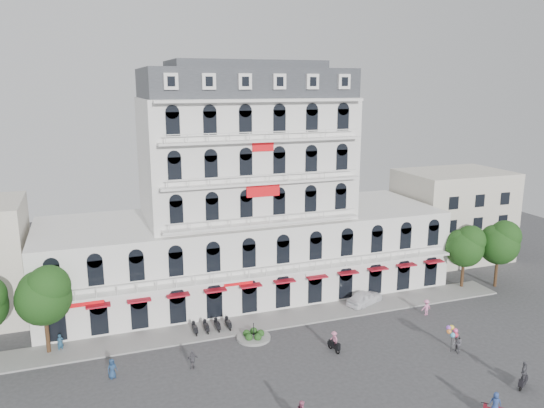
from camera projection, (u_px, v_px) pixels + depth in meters
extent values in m
plane|color=#38383A|center=(308.00, 364.00, 45.33)|extent=(120.00, 120.00, 0.00)
cube|color=gray|center=(273.00, 320.00, 53.57)|extent=(53.00, 4.00, 0.16)
cube|color=silver|center=(246.00, 253.00, 60.86)|extent=(45.00, 14.00, 9.00)
cube|color=silver|center=(245.00, 157.00, 58.42)|extent=(22.00, 12.00, 13.00)
cube|color=#2D3035|center=(244.00, 83.00, 56.64)|extent=(21.56, 11.76, 3.00)
cube|color=#2D3035|center=(244.00, 65.00, 56.22)|extent=(15.84, 8.64, 0.80)
cube|color=#AD1526|center=(268.00, 283.00, 54.19)|extent=(40.50, 1.00, 0.15)
cube|color=red|center=(263.00, 190.00, 53.35)|extent=(3.50, 0.10, 1.40)
cube|color=beige|center=(452.00, 215.00, 72.23)|extent=(14.00, 10.00, 12.00)
cylinder|color=gray|center=(254.00, 338.00, 49.83)|extent=(3.20, 3.20, 0.24)
cylinder|color=black|center=(254.00, 330.00, 49.65)|extent=(0.08, 0.08, 1.40)
sphere|color=#1B4717|center=(261.00, 333.00, 49.98)|extent=(0.70, 0.70, 0.70)
sphere|color=#1B4717|center=(254.00, 331.00, 50.43)|extent=(0.70, 0.70, 0.70)
sphere|color=#1B4717|center=(247.00, 333.00, 49.95)|extent=(0.70, 0.70, 0.70)
sphere|color=#1B4717|center=(249.00, 337.00, 49.20)|extent=(0.70, 0.70, 0.70)
sphere|color=#1B4717|center=(258.00, 337.00, 49.20)|extent=(0.70, 0.70, 0.70)
cylinder|color=#382314|center=(47.00, 334.00, 46.73)|extent=(0.36, 0.36, 3.74)
sphere|color=#113711|center=(44.00, 298.00, 45.97)|extent=(4.76, 4.76, 4.76)
sphere|color=#113711|center=(48.00, 287.00, 45.62)|extent=(3.74, 3.74, 3.74)
sphere|color=#113711|center=(38.00, 290.00, 45.97)|extent=(3.40, 3.40, 3.40)
cylinder|color=#382314|center=(462.00, 274.00, 62.03)|extent=(0.36, 0.36, 3.43)
sphere|color=#113711|center=(465.00, 248.00, 61.33)|extent=(4.37, 4.37, 4.37)
sphere|color=#113711|center=(471.00, 240.00, 61.00)|extent=(3.43, 3.43, 3.43)
sphere|color=#113711|center=(460.00, 243.00, 61.34)|extent=(3.12, 3.12, 3.12)
cylinder|color=#382314|center=(496.00, 272.00, 62.40)|extent=(0.36, 0.36, 3.65)
sphere|color=#113711|center=(499.00, 245.00, 61.66)|extent=(4.65, 4.65, 4.65)
sphere|color=#113711|center=(505.00, 236.00, 61.31)|extent=(3.65, 3.65, 3.65)
sphere|color=#113711|center=(495.00, 239.00, 61.66)|extent=(3.32, 3.32, 3.32)
imported|color=white|center=(365.00, 298.00, 57.43)|extent=(5.01, 3.56, 1.58)
imported|color=navy|center=(496.00, 403.00, 37.69)|extent=(0.93, 0.92, 1.62)
cube|color=black|center=(523.00, 382.00, 41.67)|extent=(1.47, 1.06, 0.35)
torus|color=black|center=(521.00, 388.00, 41.32)|extent=(0.58, 0.41, 0.60)
torus|color=black|center=(525.00, 382.00, 42.14)|extent=(0.58, 0.41, 0.60)
imported|color=#4E4E55|center=(524.00, 372.00, 41.49)|extent=(1.17, 0.94, 1.85)
cube|color=black|center=(334.00, 346.00, 47.42)|extent=(0.62, 1.54, 0.35)
torus|color=black|center=(338.00, 351.00, 47.01)|extent=(0.23, 0.61, 0.60)
torus|color=black|center=(330.00, 346.00, 47.94)|extent=(0.23, 0.61, 0.60)
imported|color=#D36F92|center=(334.00, 339.00, 47.28)|extent=(0.70, 1.03, 1.46)
imported|color=navy|center=(112.00, 369.00, 43.04)|extent=(0.96, 0.80, 1.67)
imported|color=#535259|center=(193.00, 360.00, 44.44)|extent=(0.97, 0.40, 1.65)
imported|color=pink|center=(426.00, 307.00, 54.81)|extent=(1.12, 0.69, 1.68)
imported|color=navy|center=(60.00, 343.00, 47.29)|extent=(0.71, 0.60, 1.65)
imported|color=slate|center=(457.00, 343.00, 47.07)|extent=(0.71, 0.90, 1.83)
cylinder|color=black|center=(451.00, 342.00, 47.19)|extent=(0.04, 0.04, 2.00)
sphere|color=#E54C99|center=(455.00, 331.00, 47.09)|extent=(0.44, 0.44, 0.44)
sphere|color=yellow|center=(452.00, 327.00, 47.26)|extent=(0.44, 0.44, 0.44)
sphere|color=#994CD8|center=(449.00, 328.00, 47.14)|extent=(0.44, 0.44, 0.44)
sphere|color=orange|center=(449.00, 332.00, 46.85)|extent=(0.44, 0.44, 0.44)
sphere|color=#4CB2E5|center=(453.00, 335.00, 46.68)|extent=(0.44, 0.44, 0.44)
sphere|color=#D8334C|center=(456.00, 335.00, 46.81)|extent=(0.44, 0.44, 0.44)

